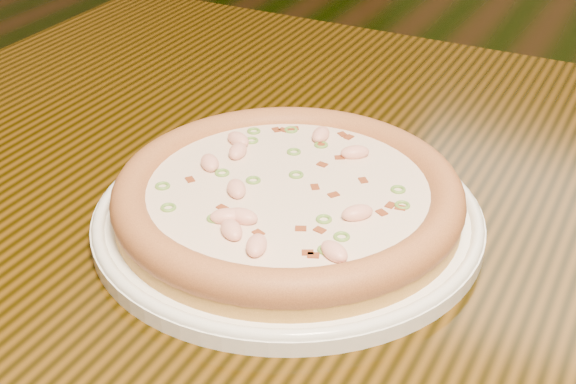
% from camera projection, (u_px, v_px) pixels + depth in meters
% --- Properties ---
extents(ground, '(9.00, 9.00, 0.00)m').
position_uv_depth(ground, '(427.00, 285.00, 1.78)').
color(ground, black).
extents(hero_table, '(1.20, 0.80, 0.75)m').
position_uv_depth(hero_table, '(442.00, 330.00, 0.67)').
color(hero_table, black).
rests_on(hero_table, ground).
extents(plate, '(0.30, 0.30, 0.02)m').
position_uv_depth(plate, '(288.00, 215.00, 0.63)').
color(plate, white).
rests_on(plate, hero_table).
extents(pizza, '(0.27, 0.27, 0.03)m').
position_uv_depth(pizza, '(288.00, 195.00, 0.62)').
color(pizza, gold).
rests_on(pizza, plate).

